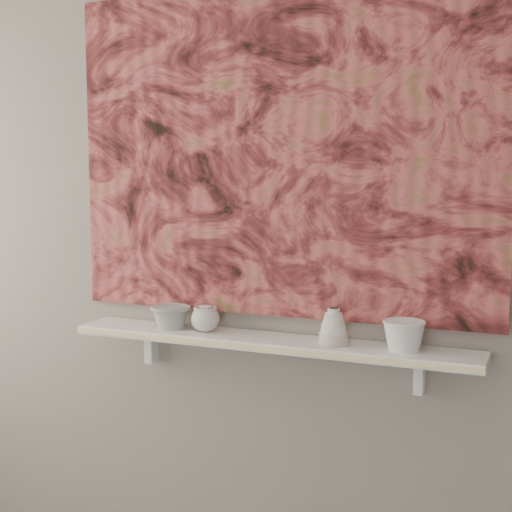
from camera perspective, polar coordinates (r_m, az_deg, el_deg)
The scene contains 11 objects.
wall_back at distance 2.42m, azimuth 1.87°, elevation 3.68°, with size 3.60×3.60×0.00m, color gray.
shelf at distance 2.39m, azimuth 1.02°, elevation -6.89°, with size 1.40×0.18×0.03m, color white.
shelf_stripe at distance 2.31m, azimuth 0.17°, elevation -7.39°, with size 1.40×0.01×0.02m, color beige.
bracket_left at distance 2.68m, azimuth -8.33°, elevation -7.13°, with size 0.03×0.06×0.12m, color white.
bracket_right at distance 2.35m, azimuth 12.97°, elevation -9.24°, with size 0.03×0.06×0.12m, color white.
painting at distance 2.40m, azimuth 1.77°, elevation 8.19°, with size 1.50×0.03×1.10m, color maroon.
house_motif at distance 2.28m, azimuth 12.25°, elevation 0.37°, with size 0.09×0.00×0.08m, color black.
bowl_grey at distance 2.54m, azimuth -6.83°, elevation -4.85°, with size 0.14×0.14×0.08m, color #9B9B99, non-canonical shape.
cup_cream at distance 2.47m, azimuth -4.08°, elevation -5.03°, with size 0.10×0.10×0.09m, color beige, non-canonical shape.
bell_vessel at distance 2.31m, azimuth 6.22°, elevation -5.59°, with size 0.11×0.11×0.12m, color silver, non-canonical shape.
bowl_white at distance 2.26m, azimuth 11.75°, elevation -6.23°, with size 0.13×0.13×0.10m, color silver, non-canonical shape.
Camera 1 is at (0.85, -0.66, 1.48)m, focal length 50.00 mm.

